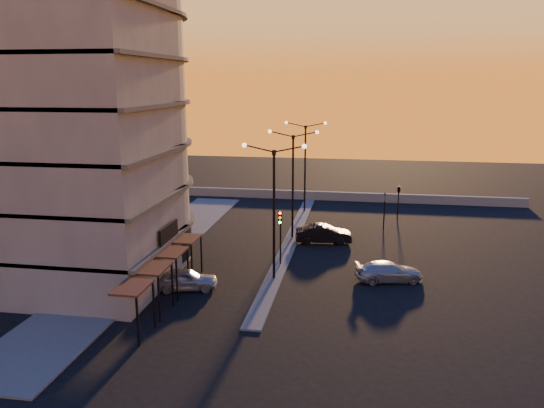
{
  "coord_description": "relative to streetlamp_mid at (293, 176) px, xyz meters",
  "views": [
    {
      "loc": [
        5.62,
        -34.36,
        13.5
      ],
      "look_at": [
        -1.2,
        6.34,
        3.91
      ],
      "focal_mm": 35.0,
      "sensor_mm": 36.0,
      "label": 1
    }
  ],
  "objects": [
    {
      "name": "parapet",
      "position": [
        2.0,
        16.0,
        -5.09
      ],
      "size": [
        44.0,
        0.5,
        1.0
      ],
      "primitive_type": "cube",
      "color": "slate",
      "rests_on": "ground"
    },
    {
      "name": "traffic_light_main",
      "position": [
        0.0,
        -7.13,
        -2.7
      ],
      "size": [
        0.28,
        0.44,
        4.25
      ],
      "color": "black",
      "rests_on": "ground"
    },
    {
      "name": "building",
      "position": [
        -14.0,
        -9.97,
        6.32
      ],
      "size": [
        14.35,
        17.08,
        25.0
      ],
      "color": "slate",
      "rests_on": "ground"
    },
    {
      "name": "streetlamp_near",
      "position": [
        0.0,
        -10.0,
        0.0
      ],
      "size": [
        4.32,
        0.32,
        9.51
      ],
      "color": "black",
      "rests_on": "ground"
    },
    {
      "name": "car_wagon",
      "position": [
        7.89,
        -8.94,
        -4.92
      ],
      "size": [
        4.95,
        2.89,
        1.35
      ],
      "primitive_type": "imported",
      "rotation": [
        0.0,
        0.0,
        1.8
      ],
      "color": "#9C9FA3",
      "rests_on": "ground"
    },
    {
      "name": "car_hatchback",
      "position": [
        -5.49,
        -12.75,
        -4.88
      ],
      "size": [
        4.47,
        2.58,
        1.43
      ],
      "primitive_type": "imported",
      "rotation": [
        0.0,
        0.0,
        1.79
      ],
      "color": "#9FA1A6",
      "rests_on": "ground"
    },
    {
      "name": "ground",
      "position": [
        0.0,
        -10.0,
        -5.59
      ],
      "size": [
        120.0,
        120.0,
        0.0
      ],
      "primitive_type": "plane",
      "color": "black",
      "rests_on": "ground"
    },
    {
      "name": "streetlamp_far",
      "position": [
        0.0,
        10.0,
        0.0
      ],
      "size": [
        4.32,
        0.32,
        9.51
      ],
      "color": "black",
      "rests_on": "ground"
    },
    {
      "name": "signal_east_a",
      "position": [
        8.0,
        4.0,
        -3.66
      ],
      "size": [
        0.13,
        0.16,
        3.6
      ],
      "color": "black",
      "rests_on": "ground"
    },
    {
      "name": "streetlamp_mid",
      "position": [
        0.0,
        0.0,
        0.0
      ],
      "size": [
        4.32,
        0.32,
        9.51
      ],
      "color": "black",
      "rests_on": "ground"
    },
    {
      "name": "signal_east_b",
      "position": [
        9.5,
        8.0,
        -2.49
      ],
      "size": [
        0.42,
        1.99,
        3.6
      ],
      "color": "black",
      "rests_on": "ground"
    },
    {
      "name": "car_sedan",
      "position": [
        2.77,
        -0.77,
        -4.81
      ],
      "size": [
        4.95,
        2.32,
        1.57
      ],
      "primitive_type": "imported",
      "rotation": [
        0.0,
        0.0,
        1.71
      ],
      "color": "black",
      "rests_on": "ground"
    },
    {
      "name": "median",
      "position": [
        0.0,
        0.0,
        -5.53
      ],
      "size": [
        1.2,
        36.0,
        0.12
      ],
      "primitive_type": "cube",
      "color": "#535350",
      "rests_on": "ground"
    },
    {
      "name": "sidewalk_west",
      "position": [
        -10.5,
        -6.0,
        -5.53
      ],
      "size": [
        5.0,
        40.0,
        0.12
      ],
      "primitive_type": "cube",
      "color": "#535350",
      "rests_on": "ground"
    }
  ]
}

